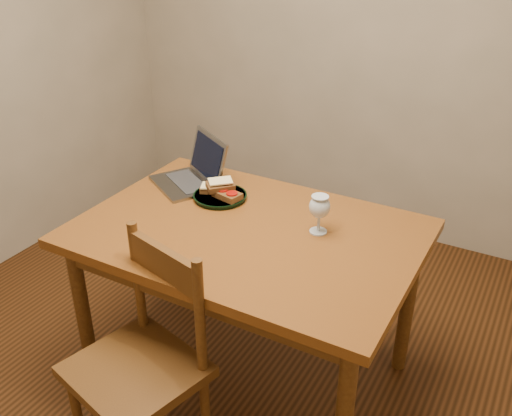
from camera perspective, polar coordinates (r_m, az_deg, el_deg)
The scene contains 10 objects.
floor at distance 2.66m, azimuth -3.38°, elevation -16.22°, with size 3.20×3.20×0.02m, color black.
back_wall at distance 3.42m, azimuth 11.31°, elevation 18.29°, with size 3.20×0.02×2.60m, color gray.
table at distance 2.25m, azimuth -0.83°, elevation -4.00°, with size 1.30×0.90×0.74m.
chair at distance 2.05m, azimuth -11.53°, elevation -14.23°, with size 0.50×0.49×0.45m.
plate at distance 2.43m, azimuth -3.61°, elevation 1.15°, with size 0.23×0.23×0.02m, color black.
sandwich_cheese at distance 2.45m, azimuth -4.25°, elevation 2.01°, with size 0.11×0.07×0.03m, color #381E0C, non-canonical shape.
sandwich_tomato at distance 2.39m, azimuth -2.89°, elevation 1.43°, with size 0.12×0.07×0.04m, color #381E0C, non-canonical shape.
sandwich_top at distance 2.41m, azimuth -3.58°, elevation 2.34°, with size 0.11×0.07×0.04m, color #381E0C, non-canonical shape.
milk_glass at distance 2.16m, azimuth 6.34°, elevation -0.62°, with size 0.08×0.08×0.16m, color white, non-canonical shape.
laptop at distance 2.56m, azimuth -6.19°, elevation 3.69°, with size 0.39×0.38×0.21m.
Camera 1 is at (1.06, -1.59, 1.84)m, focal length 40.00 mm.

